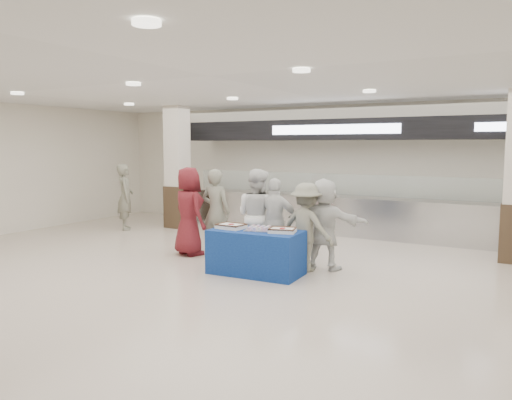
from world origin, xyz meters
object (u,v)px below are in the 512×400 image
Objects in this scene: cupcake_tray at (259,228)px; civilian_maroon at (189,211)px; sheet_cake_left at (231,226)px; display_table at (256,252)px; sheet_cake_right at (282,230)px; soldier_b at (306,227)px; chef_short at (275,222)px; soldier_bg at (125,197)px; civilian_white at (324,224)px; soldier_a at (216,212)px; chef_tall at (257,216)px.

civilian_maroon is at bearing 162.36° from cupcake_tray.
civilian_maroon reaches higher than sheet_cake_left.
civilian_maroon is at bearing 158.35° from display_table.
soldier_b is (0.16, 0.60, -0.03)m from sheet_cake_right.
chef_short is (0.43, 0.82, -0.00)m from sheet_cake_left.
soldier_bg is at bearing -27.41° from chef_short.
cupcake_tray is 0.30× the size of civilian_maroon.
civilian_white is at bearing -123.83° from soldier_b.
cupcake_tray is at bearing 45.25° from civilian_white.
soldier_a is at bearing -152.48° from soldier_bg.
soldier_bg is (-5.21, 2.20, 0.06)m from cupcake_tray.
chef_tall is 1.14× the size of soldier_b.
sheet_cake_left reaches higher than display_table.
soldier_b reaches higher than display_table.
sheet_cake_left is at bearing 130.39° from soldier_a.
soldier_bg reaches higher than soldier_b.
sheet_cake_right is 0.29× the size of soldier_a.
cupcake_tray is 0.33× the size of chef_short.
display_table is 0.91× the size of soldier_a.
civilian_maroon is 2.55m from soldier_b.
sheet_cake_right is 2.46m from civilian_maroon.
soldier_a is at bearing 134.86° from sheet_cake_left.
soldier_b is at bearing 157.34° from chef_short.
sheet_cake_left is 0.27× the size of soldier_a.
display_table is 3.31× the size of sheet_cake_left.
soldier_bg is at bearing 153.70° from display_table.
civilian_maroon is at bearing 165.86° from sheet_cake_right.
chef_short reaches higher than sheet_cake_right.
chef_short is at bearing 96.64° from cupcake_tray.
soldier_b is 0.34m from civilian_white.
soldier_bg is (-5.16, 2.21, 0.47)m from display_table.
soldier_a reaches higher than sheet_cake_left.
civilian_white is (0.39, 0.85, 0.01)m from sheet_cake_right.
sheet_cake_left is at bearing -172.79° from cupcake_tray.
sheet_cake_right is at bearing 113.64° from chef_short.
sheet_cake_right is at bearing 2.67° from cupcake_tray.
soldier_b is 0.91× the size of soldier_bg.
soldier_a is 3.87m from soldier_bg.
chef_tall is at bearing 3.78° from civilian_white.
chef_short is at bearing -170.30° from chef_tall.
cupcake_tray is at bearing 131.58° from chef_tall.
sheet_cake_left is at bearing -174.85° from sheet_cake_right.
chef_tall is 4.96m from soldier_bg.
sheet_cake_right is at bearing 63.97° from civilian_white.
chef_tall reaches higher than soldier_b.
civilian_maroon reaches higher than display_table.
cupcake_tray is 2.05m from civilian_maroon.
chef_short is at bearing 125.32° from sheet_cake_right.
civilian_white is (0.82, 0.87, 0.02)m from cupcake_tray.
civilian_maroon is at bearing 3.66° from civilian_white.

